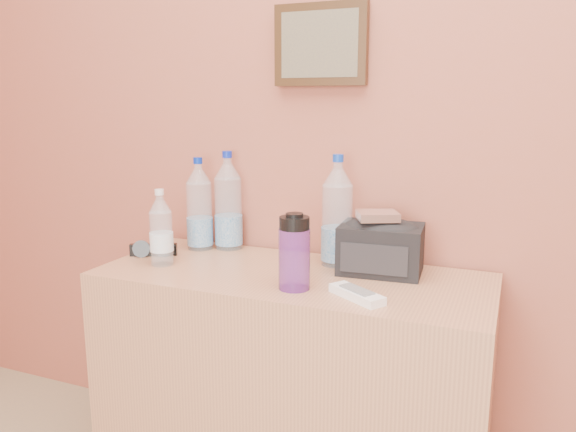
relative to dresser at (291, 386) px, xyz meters
The scene contains 11 objects.
picture_frame 1.06m from the dresser, 90.00° to the left, with size 0.30×0.03×0.25m, color #382311, non-canonical shape.
dresser is the anchor object (origin of this frame).
pet_large_a 0.66m from the dresser, 159.65° to the left, with size 0.09×0.09×0.32m.
pet_large_b 0.63m from the dresser, 148.57° to the left, with size 0.09×0.09×0.34m.
pet_large_c 0.54m from the dresser, 56.61° to the left, with size 0.09×0.09×0.35m.
pet_small 0.63m from the dresser, behind, with size 0.07×0.07×0.24m.
nalgene_bottle 0.49m from the dresser, 64.89° to the right, with size 0.09×0.09×0.21m.
sunglasses 0.63m from the dresser, behind, with size 0.15×0.06×0.04m, color black, non-canonical shape.
ac_remote 0.46m from the dresser, 29.68° to the right, with size 0.17×0.05×0.02m, color beige.
toiletry_bag 0.52m from the dresser, 25.96° to the left, with size 0.24×0.17×0.16m, color black, non-canonical shape.
foil_packet 0.59m from the dresser, 22.90° to the left, with size 0.11×0.10×0.02m, color silver.
Camera 1 is at (0.26, 0.26, 1.23)m, focal length 35.00 mm.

